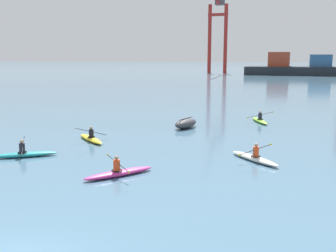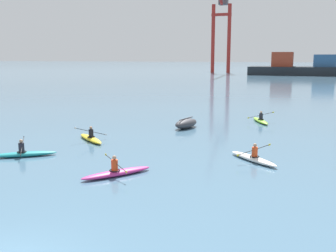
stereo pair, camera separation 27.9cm
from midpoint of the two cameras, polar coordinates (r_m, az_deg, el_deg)
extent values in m
cube|color=#1E2328|center=(121.69, 21.45, 7.56)|extent=(42.18, 11.72, 2.45)
cube|color=#993823|center=(121.72, 16.02, 9.45)|extent=(5.90, 8.21, 4.25)
cube|color=#2D5684|center=(121.62, 21.54, 8.96)|extent=(5.90, 8.21, 3.50)
cylinder|color=maroon|center=(132.94, 6.10, 12.65)|extent=(1.20, 1.20, 22.33)
cylinder|color=maroon|center=(131.83, 8.44, 12.62)|extent=(1.20, 1.20, 22.33)
cube|color=maroon|center=(132.94, 7.34, 16.01)|extent=(6.58, 0.90, 0.90)
cube|color=#47474C|center=(135.88, 7.61, 17.72)|extent=(2.80, 2.80, 2.00)
ellipsoid|color=#38383D|center=(29.18, 2.36, 0.39)|extent=(1.65, 2.78, 0.70)
cube|color=#38383D|center=(29.12, 2.37, 1.13)|extent=(0.49, 1.91, 0.06)
ellipsoid|color=#C13384|center=(17.72, -7.72, -6.91)|extent=(2.53, 3.08, 0.26)
torus|color=black|center=(17.64, -8.02, -6.52)|extent=(0.69, 0.69, 0.05)
cylinder|color=#DB471E|center=(17.57, -8.04, -5.77)|extent=(0.30, 0.30, 0.50)
sphere|color=tan|center=(17.48, -8.07, -4.67)|extent=(0.19, 0.19, 0.19)
cylinder|color=black|center=(17.57, -7.90, -5.44)|extent=(1.68, 1.28, 0.35)
ellipsoid|color=yellow|center=(18.44, -9.34, -4.22)|extent=(0.18, 0.15, 0.14)
ellipsoid|color=yellow|center=(16.72, -6.31, -6.77)|extent=(0.18, 0.15, 0.14)
ellipsoid|color=#7ABC2D|center=(32.65, 13.13, 0.78)|extent=(1.92, 3.35, 0.26)
torus|color=black|center=(32.53, 13.20, 1.00)|extent=(0.65, 0.65, 0.05)
cylinder|color=#23232D|center=(32.49, 13.21, 1.42)|extent=(0.30, 0.30, 0.50)
sphere|color=tan|center=(32.44, 13.24, 2.03)|extent=(0.19, 0.19, 0.19)
cylinder|color=black|center=(32.53, 13.19, 1.60)|extent=(1.90, 0.86, 0.48)
ellipsoid|color=yellow|center=(32.26, 11.44, 1.20)|extent=(0.20, 0.12, 0.15)
ellipsoid|color=yellow|center=(32.83, 14.91, 2.00)|extent=(0.20, 0.12, 0.15)
ellipsoid|color=silver|center=(20.49, 12.25, -4.70)|extent=(2.94, 2.71, 0.26)
torus|color=black|center=(20.38, 12.45, -4.38)|extent=(0.69, 0.69, 0.05)
cylinder|color=#DB471E|center=(20.32, 12.48, -3.72)|extent=(0.30, 0.30, 0.50)
sphere|color=tan|center=(20.24, 12.52, -2.76)|extent=(0.19, 0.19, 0.19)
cylinder|color=black|center=(20.34, 12.40, -3.42)|extent=(1.41, 1.58, 0.34)
ellipsoid|color=yellow|center=(19.71, 10.11, -4.24)|extent=(0.16, 0.17, 0.14)
ellipsoid|color=yellow|center=(20.99, 14.54, -2.65)|extent=(0.16, 0.17, 0.14)
ellipsoid|color=teal|center=(22.22, -20.78, -3.97)|extent=(3.14, 2.42, 0.26)
torus|color=black|center=(22.20, -21.05, -3.63)|extent=(0.68, 0.68, 0.05)
cylinder|color=#23232D|center=(22.15, -21.09, -3.03)|extent=(0.30, 0.30, 0.50)
sphere|color=tan|center=(22.07, -21.15, -2.14)|extent=(0.19, 0.19, 0.19)
cylinder|color=black|center=(22.12, -20.98, -2.77)|extent=(1.18, 1.70, 0.59)
ellipsoid|color=black|center=(23.05, -20.79, -1.55)|extent=(0.15, 0.19, 0.15)
ellipsoid|color=black|center=(21.20, -21.19, -4.10)|extent=(0.15, 0.19, 0.15)
ellipsoid|color=yellow|center=(25.25, -11.63, -1.87)|extent=(3.02, 2.60, 0.26)
torus|color=black|center=(25.13, -11.56, -1.60)|extent=(0.69, 0.69, 0.05)
cylinder|color=black|center=(25.08, -11.58, -1.06)|extent=(0.30, 0.30, 0.50)
sphere|color=tan|center=(25.02, -11.61, -0.27)|extent=(0.19, 0.19, 0.19)
cylinder|color=black|center=(25.11, -11.63, -0.82)|extent=(1.29, 1.59, 0.67)
ellipsoid|color=silver|center=(24.73, -13.83, -0.33)|extent=(0.16, 0.18, 0.16)
ellipsoid|color=silver|center=(25.53, -9.50, -1.29)|extent=(0.16, 0.18, 0.16)
camera|label=1|loc=(0.14, -90.30, -0.05)|focal=41.26mm
camera|label=2|loc=(0.14, 89.70, 0.05)|focal=41.26mm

